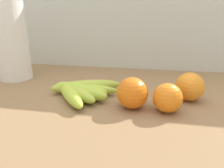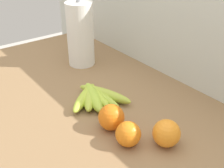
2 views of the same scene
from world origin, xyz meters
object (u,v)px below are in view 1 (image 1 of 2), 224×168
at_px(orange_back_right, 190,87).
at_px(orange_back_left, 132,93).
at_px(banana_bunch, 80,90).
at_px(paper_towel_roll, 11,41).
at_px(orange_center, 168,98).

xyz_separation_m(orange_back_right, orange_back_left, (-0.15, -0.08, 0.00)).
distance_m(banana_bunch, paper_towel_roll, 0.33).
distance_m(orange_back_right, orange_back_left, 0.17).
height_order(orange_back_right, paper_towel_roll, paper_towel_roll).
xyz_separation_m(orange_center, orange_back_left, (-0.09, 0.01, 0.00)).
bearing_deg(orange_center, banana_bunch, 167.66).
xyz_separation_m(banana_bunch, paper_towel_roll, (-0.29, 0.13, 0.11)).
xyz_separation_m(banana_bunch, orange_center, (0.24, -0.05, 0.02)).
bearing_deg(paper_towel_roll, banana_bunch, -23.89).
bearing_deg(orange_center, orange_back_right, 52.45).
relative_size(orange_back_right, orange_back_left, 0.98).
relative_size(orange_back_left, paper_towel_roll, 0.27).
bearing_deg(banana_bunch, orange_back_right, 5.75).
bearing_deg(orange_back_right, orange_back_left, -153.05).
relative_size(banana_bunch, orange_back_left, 2.64).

